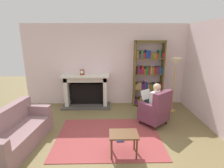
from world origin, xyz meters
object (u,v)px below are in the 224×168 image
(armchair_reading, at_px, (156,110))
(floor_lamp, at_px, (176,66))
(bookshelf, at_px, (148,75))
(side_table, at_px, (124,137))
(mantel_clock, at_px, (82,72))
(seated_reader, at_px, (153,102))
(sofa_floral, at_px, (16,133))
(fireplace, at_px, (86,89))

(armchair_reading, relative_size, floor_lamp, 0.58)
(bookshelf, height_order, side_table, bookshelf)
(mantel_clock, distance_m, seated_reader, 2.43)
(armchair_reading, xyz_separation_m, sofa_floral, (-3.20, -0.89, -0.10))
(mantel_clock, relative_size, floor_lamp, 0.10)
(mantel_clock, relative_size, bookshelf, 0.08)
(mantel_clock, distance_m, sofa_floral, 2.63)
(bookshelf, relative_size, side_table, 3.88)
(bookshelf, relative_size, armchair_reading, 2.24)
(mantel_clock, bearing_deg, armchair_reading, -32.44)
(fireplace, bearing_deg, sofa_floral, -117.49)
(fireplace, height_order, mantel_clock, mantel_clock)
(mantel_clock, height_order, side_table, mantel_clock)
(side_table, distance_m, floor_lamp, 2.90)
(seated_reader, height_order, floor_lamp, floor_lamp)
(sofa_floral, height_order, floor_lamp, floor_lamp)
(fireplace, bearing_deg, floor_lamp, -11.15)
(seated_reader, height_order, sofa_floral, seated_reader)
(mantel_clock, height_order, floor_lamp, floor_lamp)
(armchair_reading, distance_m, sofa_floral, 3.32)
(fireplace, distance_m, side_table, 2.84)
(sofa_floral, distance_m, side_table, 2.27)
(fireplace, xyz_separation_m, bookshelf, (2.08, 0.03, 0.48))
(mantel_clock, relative_size, seated_reader, 0.15)
(floor_lamp, bearing_deg, side_table, -129.13)
(seated_reader, height_order, side_table, seated_reader)
(floor_lamp, bearing_deg, seated_reader, -136.23)
(seated_reader, relative_size, floor_lamp, 0.68)
(sofa_floral, height_order, side_table, sofa_floral)
(mantel_clock, xyz_separation_m, floor_lamp, (2.84, -0.44, 0.25))
(armchair_reading, height_order, sofa_floral, armchair_reading)
(fireplace, xyz_separation_m, floor_lamp, (2.75, -0.54, 0.85))
(seated_reader, relative_size, side_table, 2.04)
(fireplace, xyz_separation_m, side_table, (1.04, -2.64, -0.19))
(fireplace, distance_m, bookshelf, 2.14)
(mantel_clock, height_order, sofa_floral, mantel_clock)
(seated_reader, bearing_deg, armchair_reading, 90.00)
(fireplace, xyz_separation_m, seated_reader, (1.91, -1.34, 0.04))
(fireplace, xyz_separation_m, mantel_clock, (-0.10, -0.10, 0.60))
(fireplace, xyz_separation_m, armchair_reading, (1.99, -1.43, -0.15))
(fireplace, height_order, sofa_floral, fireplace)
(fireplace, bearing_deg, mantel_clock, -132.92)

